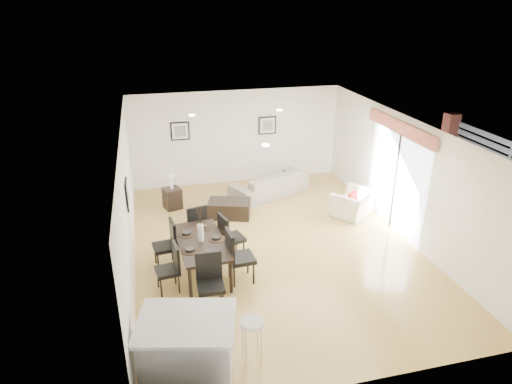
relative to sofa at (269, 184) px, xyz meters
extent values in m
plane|color=tan|center=(-0.64, -2.79, -0.33)|extent=(8.00, 8.00, 0.00)
cube|color=white|center=(-0.64, 1.21, 1.02)|extent=(6.00, 0.04, 2.70)
cube|color=white|center=(-0.64, -6.79, 1.02)|extent=(6.00, 0.04, 2.70)
cube|color=white|center=(-3.64, -2.79, 1.02)|extent=(0.04, 8.00, 2.70)
cube|color=white|center=(2.36, -2.79, 1.02)|extent=(0.04, 8.00, 2.70)
cube|color=white|center=(-0.64, -2.79, 2.37)|extent=(6.00, 8.00, 0.02)
imported|color=#A29983|center=(0.00, 0.00, 0.00)|extent=(2.39, 1.72, 0.65)
imported|color=white|center=(1.69, -1.77, 0.00)|extent=(1.32, 1.29, 0.65)
imported|color=#2E5323|center=(5.26, -1.86, 0.00)|extent=(0.46, 0.46, 0.66)
cube|color=black|center=(-2.33, -3.43, 0.37)|extent=(0.98, 1.79, 0.06)
cylinder|color=black|center=(-2.65, -4.27, 0.01)|extent=(0.07, 0.07, 0.67)
cylinder|color=black|center=(-2.75, -2.65, 0.01)|extent=(0.07, 0.07, 0.67)
cylinder|color=black|center=(-1.90, -4.22, 0.01)|extent=(0.07, 0.07, 0.67)
cylinder|color=black|center=(-2.00, -2.60, 0.01)|extent=(0.07, 0.07, 0.67)
cube|color=black|center=(-3.02, -3.87, 0.10)|extent=(0.47, 0.47, 0.07)
cube|color=black|center=(-2.84, -3.84, 0.36)|extent=(0.11, 0.43, 0.50)
cylinder|color=black|center=(-3.21, -3.73, -0.13)|extent=(0.03, 0.03, 0.38)
cylinder|color=black|center=(-2.88, -3.68, -0.13)|extent=(0.03, 0.03, 0.38)
cylinder|color=black|center=(-3.16, -4.05, -0.13)|extent=(0.03, 0.03, 0.38)
cylinder|color=black|center=(-2.83, -4.01, -0.13)|extent=(0.03, 0.03, 0.38)
cube|color=black|center=(-3.02, -3.00, 0.12)|extent=(0.49, 0.49, 0.08)
cube|color=black|center=(-2.83, -2.98, 0.39)|extent=(0.11, 0.44, 0.53)
cylinder|color=black|center=(-3.21, -2.85, -0.12)|extent=(0.03, 0.03, 0.40)
cylinder|color=black|center=(-2.87, -2.81, -0.12)|extent=(0.03, 0.03, 0.40)
cylinder|color=black|center=(-3.17, -3.19, -0.12)|extent=(0.03, 0.03, 0.40)
cylinder|color=black|center=(-2.83, -3.15, -0.12)|extent=(0.03, 0.03, 0.40)
cube|color=black|center=(-1.63, -3.87, 0.16)|extent=(0.52, 0.52, 0.08)
cube|color=black|center=(-1.84, -3.88, 0.47)|extent=(0.10, 0.49, 0.58)
cylinder|color=black|center=(-1.43, -4.05, -0.10)|extent=(0.04, 0.04, 0.44)
cylinder|color=black|center=(-1.81, -4.07, -0.10)|extent=(0.04, 0.04, 0.44)
cylinder|color=black|center=(-1.46, -3.67, -0.10)|extent=(0.04, 0.04, 0.44)
cylinder|color=black|center=(-1.84, -3.69, -0.10)|extent=(0.04, 0.04, 0.44)
cube|color=black|center=(-1.63, -3.00, 0.13)|extent=(0.56, 0.56, 0.08)
cube|color=black|center=(-1.82, -3.05, 0.41)|extent=(0.18, 0.45, 0.54)
cylinder|color=black|center=(-1.41, -3.13, -0.12)|extent=(0.04, 0.04, 0.41)
cylinder|color=black|center=(-1.76, -3.22, -0.12)|extent=(0.04, 0.04, 0.41)
cylinder|color=black|center=(-1.51, -2.78, -0.12)|extent=(0.04, 0.04, 0.41)
cylinder|color=black|center=(-1.85, -2.88, -0.12)|extent=(0.04, 0.04, 0.41)
cube|color=black|center=(-2.33, -4.59, 0.13)|extent=(0.48, 0.48, 0.08)
cube|color=black|center=(-2.32, -4.39, 0.42)|extent=(0.46, 0.08, 0.55)
cylinder|color=black|center=(-2.51, -4.77, -0.12)|extent=(0.04, 0.04, 0.42)
cylinder|color=black|center=(-2.50, -4.41, -0.12)|extent=(0.04, 0.04, 0.42)
cylinder|color=black|center=(-2.15, -4.78, -0.12)|extent=(0.04, 0.04, 0.42)
cylinder|color=black|center=(-2.14, -4.42, -0.12)|extent=(0.04, 0.04, 0.42)
cube|color=black|center=(-2.33, -2.28, 0.12)|extent=(0.54, 0.54, 0.08)
cube|color=black|center=(-2.28, -2.47, 0.40)|extent=(0.45, 0.17, 0.54)
cylinder|color=black|center=(-2.20, -2.07, -0.12)|extent=(0.04, 0.04, 0.41)
cylinder|color=black|center=(-2.11, -2.40, -0.12)|extent=(0.04, 0.04, 0.41)
cylinder|color=black|center=(-2.54, -2.15, -0.12)|extent=(0.04, 0.04, 0.41)
cylinder|color=black|center=(-2.45, -2.49, -0.12)|extent=(0.04, 0.04, 0.41)
cylinder|color=white|center=(-2.33, -3.43, 0.57)|extent=(0.12, 0.12, 0.35)
cylinder|color=#332416|center=(-2.02, -3.43, 0.40)|extent=(0.34, 0.34, 0.01)
cylinder|color=black|center=(-2.02, -3.43, 0.43)|extent=(0.18, 0.18, 0.05)
cylinder|color=#332416|center=(-2.23, -2.91, 0.40)|extent=(0.34, 0.34, 0.01)
cylinder|color=black|center=(-2.23, -2.91, 0.43)|extent=(0.18, 0.18, 0.05)
cylinder|color=#332416|center=(-2.57, -3.11, 0.40)|extent=(0.34, 0.34, 0.01)
cylinder|color=black|center=(-2.57, -3.11, 0.43)|extent=(0.18, 0.18, 0.05)
cylinder|color=#332416|center=(-2.57, -3.76, 0.40)|extent=(0.34, 0.34, 0.01)
cylinder|color=black|center=(-2.57, -3.76, 0.43)|extent=(0.18, 0.18, 0.05)
cylinder|color=#332416|center=(-2.23, -3.96, 0.40)|extent=(0.34, 0.34, 0.01)
cylinder|color=black|center=(-2.23, -3.96, 0.43)|extent=(0.18, 0.18, 0.05)
cube|color=black|center=(-1.32, -1.06, -0.12)|extent=(1.17, 0.90, 0.41)
cube|color=black|center=(-2.66, -0.23, -0.05)|extent=(0.52, 0.52, 0.54)
cylinder|color=white|center=(-2.66, -0.23, 0.30)|extent=(0.08, 0.08, 0.15)
cone|color=beige|center=(-2.66, -0.23, 0.47)|extent=(0.19, 0.19, 0.20)
cube|color=#A71915|center=(1.60, -1.87, 0.20)|extent=(0.31, 0.26, 0.31)
cube|color=#BBBBBD|center=(-2.87, -6.02, 0.12)|extent=(1.44, 1.21, 0.89)
cube|color=silver|center=(-2.87, -6.02, 0.59)|extent=(1.56, 1.33, 0.06)
cylinder|color=silver|center=(-1.93, -6.02, 0.40)|extent=(0.34, 0.34, 0.05)
cylinder|color=silver|center=(-1.82, -5.90, 0.04)|extent=(0.02, 0.02, 0.72)
cylinder|color=silver|center=(-2.05, -5.90, 0.04)|extent=(0.02, 0.02, 0.72)
cylinder|color=silver|center=(-2.05, -6.13, 0.04)|extent=(0.02, 0.02, 0.72)
cylinder|color=silver|center=(-1.82, -6.13, 0.04)|extent=(0.02, 0.02, 0.72)
cube|color=black|center=(-2.24, 1.18, 1.32)|extent=(0.52, 0.03, 0.52)
cube|color=white|center=(-2.24, 1.18, 1.32)|extent=(0.44, 0.04, 0.44)
cube|color=#51514C|center=(-2.24, 1.18, 1.32)|extent=(0.30, 0.04, 0.30)
cube|color=black|center=(0.26, 1.18, 1.32)|extent=(0.52, 0.03, 0.52)
cube|color=white|center=(0.26, 1.18, 1.32)|extent=(0.44, 0.04, 0.44)
cube|color=#51514C|center=(0.26, 1.18, 1.32)|extent=(0.30, 0.04, 0.30)
cube|color=black|center=(-3.61, -2.99, 1.32)|extent=(0.03, 0.52, 0.52)
cube|color=white|center=(-3.61, -2.99, 1.32)|extent=(0.04, 0.44, 0.44)
cube|color=#51514C|center=(-3.61, -2.99, 1.32)|extent=(0.04, 0.30, 0.30)
cube|color=white|center=(2.34, -2.49, 0.80)|extent=(0.02, 2.40, 2.25)
cube|color=black|center=(2.32, -2.49, 0.80)|extent=(0.03, 0.05, 2.25)
cube|color=black|center=(2.32, -2.49, 1.94)|extent=(0.03, 2.50, 0.05)
cube|color=maroon|center=(2.28, -2.49, 2.10)|extent=(0.10, 2.70, 0.28)
plane|color=gray|center=(4.36, -2.49, -0.33)|extent=(6.00, 6.00, 0.00)
cube|color=#323235|center=(5.56, -2.49, 0.57)|extent=(0.08, 5.50, 1.80)
cube|color=brown|center=(5.41, -0.09, 0.67)|extent=(0.35, 0.35, 2.00)
camera|label=1|loc=(-3.16, -11.18, 4.74)|focal=32.00mm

